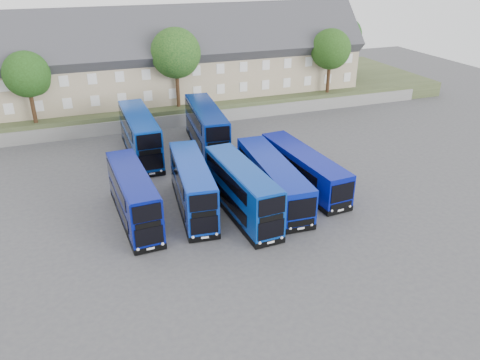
% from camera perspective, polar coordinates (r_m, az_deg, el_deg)
% --- Properties ---
extents(ground, '(120.00, 120.00, 0.00)m').
position_cam_1_polar(ground, '(35.15, -0.81, -5.95)').
color(ground, '#444449').
rests_on(ground, ground).
extents(retaining_wall, '(70.00, 0.40, 1.50)m').
position_cam_1_polar(retaining_wall, '(56.03, -9.05, 7.02)').
color(retaining_wall, slate).
rests_on(retaining_wall, ground).
extents(earth_bank, '(80.00, 20.00, 2.00)m').
position_cam_1_polar(earth_bank, '(65.38, -10.90, 9.83)').
color(earth_bank, '#3E4929').
rests_on(earth_bank, ground).
extents(terrace_row, '(54.00, 10.40, 11.20)m').
position_cam_1_polar(terrace_row, '(60.24, -10.65, 13.99)').
color(terrace_row, tan).
rests_on(terrace_row, earth_bank).
extents(dd_front_left, '(2.78, 10.01, 3.93)m').
position_cam_1_polar(dd_front_left, '(36.23, -12.83, -2.11)').
color(dd_front_left, navy).
rests_on(dd_front_left, ground).
extents(dd_front_mid, '(3.27, 10.19, 3.98)m').
position_cam_1_polar(dd_front_mid, '(36.99, -5.80, -0.91)').
color(dd_front_mid, '#082DA3').
rests_on(dd_front_mid, ground).
extents(dd_front_right, '(2.92, 10.29, 4.04)m').
position_cam_1_polar(dd_front_right, '(36.08, 0.22, -1.44)').
color(dd_front_right, '#083497').
rests_on(dd_front_right, ground).
extents(dd_rear_left, '(2.61, 11.06, 4.38)m').
position_cam_1_polar(dd_rear_left, '(47.87, -12.08, 5.26)').
color(dd_rear_left, '#0837A1').
rests_on(dd_rear_left, ground).
extents(dd_rear_right, '(3.52, 11.39, 4.46)m').
position_cam_1_polar(dd_rear_right, '(48.82, -4.12, 6.23)').
color(dd_rear_right, navy).
rests_on(dd_rear_right, ground).
extents(coach_east_a, '(3.11, 12.08, 3.27)m').
position_cam_1_polar(coach_east_a, '(38.92, 3.98, 0.02)').
color(coach_east_a, '#081B99').
rests_on(coach_east_a, ground).
extents(coach_east_b, '(3.31, 11.61, 3.13)m').
position_cam_1_polar(coach_east_b, '(41.23, 7.72, 1.27)').
color(coach_east_b, '#07118A').
rests_on(coach_east_b, ground).
extents(tree_west, '(4.80, 4.80, 7.65)m').
position_cam_1_polar(tree_west, '(54.69, -24.39, 11.49)').
color(tree_west, '#382314').
rests_on(tree_west, earth_bank).
extents(tree_mid, '(5.76, 5.76, 9.18)m').
position_cam_1_polar(tree_mid, '(56.11, -7.71, 14.88)').
color(tree_mid, '#382314').
rests_on(tree_mid, earth_bank).
extents(tree_east, '(5.12, 5.12, 8.16)m').
position_cam_1_polar(tree_east, '(63.15, 11.05, 15.23)').
color(tree_east, '#382314').
rests_on(tree_east, earth_bank).
extents(tree_far, '(5.44, 5.44, 8.67)m').
position_cam_1_polar(tree_far, '(72.08, 12.47, 16.65)').
color(tree_far, '#382314').
rests_on(tree_far, earth_bank).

